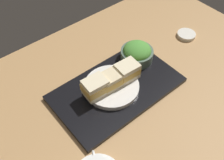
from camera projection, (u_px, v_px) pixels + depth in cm
name	position (u px, v px, depth cm)	size (l,w,h in cm)	color
ground_plane	(129.00, 108.00, 91.44)	(140.00, 100.00, 3.00)	tan
serving_tray	(117.00, 89.00, 94.17)	(44.94, 26.54, 1.58)	black
sandwich_plate	(112.00, 86.00, 92.61)	(19.40, 19.40, 1.79)	silver
sandwich_near	(127.00, 71.00, 92.05)	(8.10, 6.54, 6.13)	beige
sandwich_middle	(112.00, 80.00, 89.89)	(8.61, 6.65, 5.41)	beige
sandwich_far	(95.00, 87.00, 87.14)	(8.40, 6.89, 6.28)	beige
salad_bowl	(137.00, 53.00, 100.56)	(12.50, 12.50, 7.20)	#4C6051
small_sauce_dish	(186.00, 35.00, 113.85)	(7.84, 7.84, 1.53)	silver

